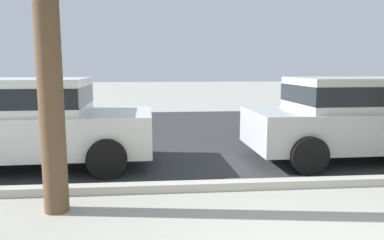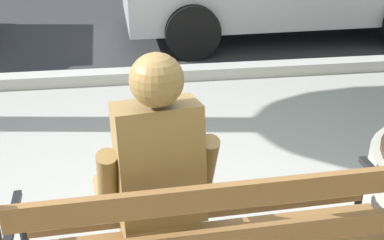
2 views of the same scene
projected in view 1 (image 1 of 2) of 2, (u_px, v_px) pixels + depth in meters
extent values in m
cube|color=#2D2D30|center=(226.00, 132.00, 9.88)|extent=(60.00, 9.00, 0.01)
cube|color=#B2AFA8|center=(284.00, 184.00, 5.34)|extent=(60.00, 0.20, 0.12)
cylinder|color=brown|center=(50.00, 81.00, 4.25)|extent=(0.29, 0.29, 3.18)
cube|color=silver|center=(34.00, 133.00, 6.38)|extent=(4.15, 1.83, 0.70)
cube|color=silver|center=(23.00, 96.00, 6.27)|extent=(2.18, 1.63, 0.60)
cube|color=black|center=(23.00, 96.00, 6.27)|extent=(2.19, 1.65, 0.33)
cylinder|color=black|center=(116.00, 138.00, 7.42)|extent=(0.65, 0.24, 0.64)
cylinder|color=black|center=(107.00, 159.00, 5.75)|extent=(0.65, 0.24, 0.64)
cube|color=#B7B7BC|center=(356.00, 128.00, 6.92)|extent=(4.15, 1.83, 0.70)
cube|color=#B7B7BC|center=(351.00, 94.00, 6.81)|extent=(2.18, 1.63, 0.60)
cube|color=black|center=(351.00, 94.00, 6.81)|extent=(2.19, 1.65, 0.33)
cylinder|color=black|center=(273.00, 136.00, 7.63)|extent=(0.65, 0.24, 0.64)
cylinder|color=black|center=(309.00, 155.00, 5.97)|extent=(0.65, 0.24, 0.64)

